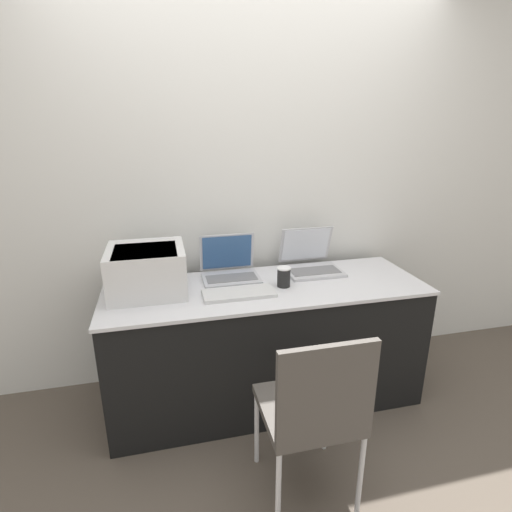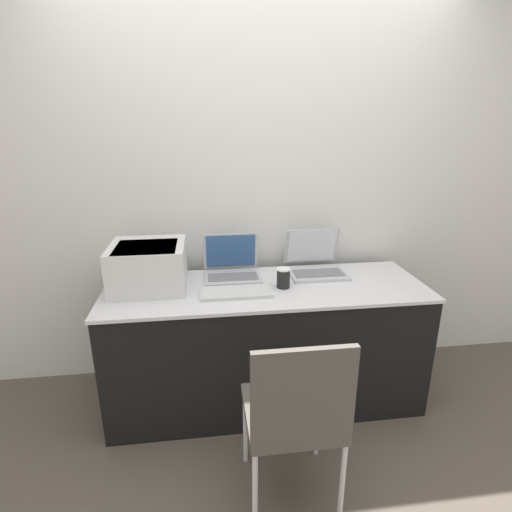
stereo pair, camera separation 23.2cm
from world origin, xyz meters
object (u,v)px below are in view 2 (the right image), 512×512
at_px(printer, 148,265).
at_px(laptop_right, 315,263).
at_px(coffee_cup, 283,278).
at_px(external_keyboard, 236,292).
at_px(laptop_left, 232,268).
at_px(chair, 295,410).

bearing_deg(printer, laptop_right, 6.68).
height_order(printer, coffee_cup, printer).
bearing_deg(external_keyboard, laptop_right, 28.32).
xyz_separation_m(laptop_right, external_keyboard, (-0.54, -0.29, -0.05)).
distance_m(laptop_left, chair, 1.03).
xyz_separation_m(printer, coffee_cup, (0.77, -0.11, -0.08)).
bearing_deg(chair, printer, 128.75).
bearing_deg(laptop_left, chair, -78.62).
height_order(printer, laptop_right, laptop_right).
height_order(printer, laptop_left, printer).
relative_size(laptop_right, external_keyboard, 0.87).
distance_m(laptop_right, external_keyboard, 0.61).
bearing_deg(printer, chair, -51.25).
height_order(external_keyboard, chair, chair).
xyz_separation_m(printer, laptop_left, (0.49, 0.11, -0.08)).
relative_size(printer, external_keyboard, 1.04).
relative_size(laptop_right, coffee_cup, 3.01).
bearing_deg(laptop_left, external_keyboard, -89.60).
bearing_deg(external_keyboard, chair, -74.28).
distance_m(printer, laptop_right, 1.04).
height_order(external_keyboard, coffee_cup, coffee_cup).
xyz_separation_m(printer, chair, (0.69, -0.85, -0.39)).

